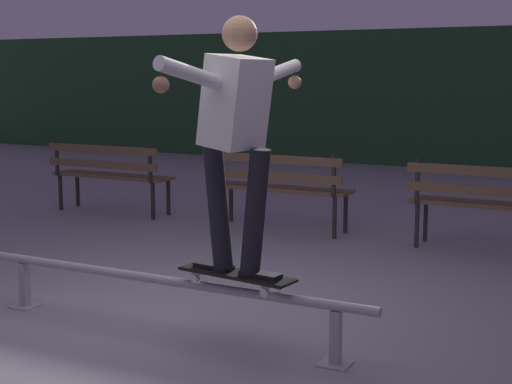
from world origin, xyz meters
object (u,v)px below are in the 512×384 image
object	(u,v)px
grind_rail	(162,288)
park_bench_left_center	(277,182)
skateboarder	(236,124)
park_bench_right_center	(494,198)
park_bench_leftmost	(108,170)
skateboard	(236,275)

from	to	relation	value
grind_rail	park_bench_left_center	distance (m)	3.38
skateboarder	park_bench_right_center	distance (m)	3.53
park_bench_left_center	park_bench_right_center	world-z (taller)	same
skateboarder	park_bench_leftmost	world-z (taller)	skateboarder
grind_rail	park_bench_leftmost	distance (m)	4.47
park_bench_leftmost	park_bench_left_center	xyz separation A→B (m)	(2.27, 0.00, 0.00)
skateboard	park_bench_right_center	bearing A→B (deg)	73.70
grind_rail	skateboarder	bearing A→B (deg)	-0.04
park_bench_right_center	grind_rail	bearing A→B (deg)	-114.76
park_bench_left_center	park_bench_leftmost	bearing A→B (deg)	180.00
park_bench_leftmost	park_bench_right_center	world-z (taller)	same
park_bench_leftmost	park_bench_right_center	bearing A→B (deg)	0.00
park_bench_leftmost	grind_rail	bearing A→B (deg)	-47.34
grind_rail	park_bench_right_center	world-z (taller)	park_bench_right_center
park_bench_leftmost	skateboard	bearing A→B (deg)	-42.53
grind_rail	park_bench_right_center	bearing A→B (deg)	65.24
skateboard	park_bench_left_center	world-z (taller)	park_bench_left_center
park_bench_left_center	skateboarder	bearing A→B (deg)	-68.21
skateboard	park_bench_left_center	bearing A→B (deg)	111.75
park_bench_right_center	skateboarder	bearing A→B (deg)	-106.25
grind_rail	skateboard	bearing A→B (deg)	0.00
skateboarder	park_bench_right_center	world-z (taller)	skateboarder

